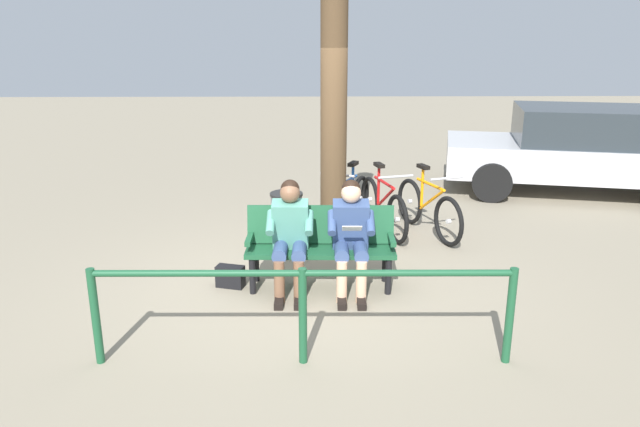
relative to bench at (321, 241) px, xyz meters
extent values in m
plane|color=gray|center=(0.17, 0.00, -0.51)|extent=(40.00, 40.00, 0.00)
cube|color=#194C2D|center=(0.00, 0.08, -0.08)|extent=(1.61, 0.48, 0.05)
cube|color=#194C2D|center=(0.00, -0.11, 0.15)|extent=(1.60, 0.17, 0.42)
cube|color=#194C2D|center=(-0.76, 0.10, 0.05)|extent=(0.07, 0.40, 0.05)
cube|color=#194C2D|center=(0.76, 0.06, 0.05)|extent=(0.07, 0.40, 0.05)
cylinder|color=black|center=(-0.71, 0.27, -0.31)|extent=(0.07, 0.07, 0.40)
cylinder|color=black|center=(0.73, 0.23, -0.31)|extent=(0.07, 0.07, 0.40)
cylinder|color=black|center=(-0.72, -0.07, -0.31)|extent=(0.07, 0.07, 0.40)
cylinder|color=black|center=(0.72, -0.11, -0.31)|extent=(0.07, 0.07, 0.40)
cube|color=#334772|center=(-0.32, 0.07, 0.20)|extent=(0.39, 0.32, 0.55)
sphere|color=#D8A884|center=(-0.32, 0.09, 0.56)|extent=(0.21, 0.21, 0.21)
sphere|color=black|center=(-0.32, 0.06, 0.59)|extent=(0.20, 0.20, 0.20)
cylinder|color=#334772|center=(-0.41, 0.27, -0.02)|extent=(0.16, 0.40, 0.15)
cylinder|color=#D8A884|center=(-0.41, 0.47, -0.28)|extent=(0.11, 0.11, 0.45)
cube|color=black|center=(-0.41, 0.57, -0.47)|extent=(0.10, 0.22, 0.07)
cylinder|color=#334772|center=(-0.52, 0.19, 0.27)|extent=(0.10, 0.31, 0.23)
cylinder|color=#334772|center=(-0.21, 0.27, -0.02)|extent=(0.16, 0.40, 0.15)
cylinder|color=#D8A884|center=(-0.21, 0.47, -0.28)|extent=(0.11, 0.11, 0.45)
cube|color=black|center=(-0.21, 0.57, -0.47)|extent=(0.10, 0.22, 0.07)
cylinder|color=#334772|center=(-0.12, 0.18, 0.27)|extent=(0.10, 0.31, 0.23)
cube|color=silver|center=(-0.31, 0.37, 0.26)|extent=(0.20, 0.13, 0.09)
cube|color=#4C8C7A|center=(0.32, 0.05, 0.20)|extent=(0.39, 0.32, 0.55)
sphere|color=brown|center=(0.32, 0.07, 0.56)|extent=(0.21, 0.21, 0.21)
sphere|color=black|center=(0.32, 0.04, 0.59)|extent=(0.20, 0.20, 0.20)
cylinder|color=#334772|center=(0.23, 0.26, -0.02)|extent=(0.16, 0.40, 0.15)
cylinder|color=brown|center=(0.23, 0.46, -0.28)|extent=(0.11, 0.11, 0.45)
cube|color=black|center=(0.23, 0.56, -0.47)|extent=(0.10, 0.22, 0.07)
cylinder|color=#4C8C7A|center=(0.12, 0.18, 0.27)|extent=(0.10, 0.31, 0.23)
cylinder|color=#334772|center=(0.43, 0.25, -0.02)|extent=(0.16, 0.40, 0.15)
cylinder|color=brown|center=(0.43, 0.45, -0.28)|extent=(0.11, 0.11, 0.45)
cube|color=black|center=(0.43, 0.55, -0.47)|extent=(0.10, 0.22, 0.07)
cylinder|color=#4C8C7A|center=(0.52, 0.17, 0.27)|extent=(0.10, 0.31, 0.23)
cube|color=black|center=(0.99, 0.06, -0.39)|extent=(0.33, 0.22, 0.24)
cylinder|color=#4C3823|center=(-0.18, -1.19, 1.38)|extent=(0.32, 0.32, 3.78)
cylinder|color=slate|center=(0.40, -0.95, -0.13)|extent=(0.38, 0.38, 0.76)
cylinder|color=black|center=(0.40, -0.95, 0.27)|extent=(0.40, 0.40, 0.03)
torus|color=black|center=(-1.68, -1.21, -0.18)|extent=(0.28, 0.64, 0.66)
cylinder|color=silver|center=(-1.68, -1.21, -0.18)|extent=(0.07, 0.07, 0.06)
torus|color=black|center=(-1.33, -2.17, -0.18)|extent=(0.28, 0.64, 0.66)
cylinder|color=silver|center=(-1.33, -2.17, -0.18)|extent=(0.07, 0.07, 0.06)
cylinder|color=orange|center=(-1.50, -1.69, 0.20)|extent=(0.25, 0.61, 0.04)
cylinder|color=orange|center=(-1.53, -1.62, 0.00)|extent=(0.24, 0.57, 0.43)
cylinder|color=orange|center=(-1.44, -1.87, 0.12)|extent=(0.04, 0.04, 0.55)
cube|color=black|center=(-1.44, -1.87, 0.40)|extent=(0.16, 0.24, 0.05)
cylinder|color=#B2B2B7|center=(-1.64, -1.31, 0.37)|extent=(0.46, 0.19, 0.03)
torus|color=black|center=(-1.03, -1.31, -0.18)|extent=(0.23, 0.65, 0.66)
cylinder|color=silver|center=(-1.03, -1.31, -0.18)|extent=(0.06, 0.07, 0.06)
torus|color=black|center=(-0.76, -2.30, -0.18)|extent=(0.23, 0.65, 0.66)
cylinder|color=silver|center=(-0.76, -2.30, -0.18)|extent=(0.06, 0.07, 0.06)
cylinder|color=#B71414|center=(-0.90, -1.80, 0.20)|extent=(0.20, 0.62, 0.04)
cylinder|color=#B71414|center=(-0.92, -1.73, 0.00)|extent=(0.19, 0.59, 0.43)
cylinder|color=#B71414|center=(-0.85, -1.98, 0.12)|extent=(0.04, 0.04, 0.55)
cube|color=black|center=(-0.85, -1.98, 0.40)|extent=(0.14, 0.24, 0.05)
cylinder|color=#B2B2B7|center=(-1.00, -1.41, 0.37)|extent=(0.47, 0.15, 0.03)
torus|color=black|center=(-0.21, -1.44, -0.18)|extent=(0.33, 0.63, 0.66)
cylinder|color=silver|center=(-0.21, -1.44, -0.18)|extent=(0.07, 0.08, 0.06)
torus|color=black|center=(-0.63, -2.37, -0.18)|extent=(0.33, 0.63, 0.66)
cylinder|color=silver|center=(-0.63, -2.37, -0.18)|extent=(0.07, 0.08, 0.06)
cylinder|color=#1E519E|center=(-0.42, -1.90, 0.20)|extent=(0.30, 0.59, 0.04)
cylinder|color=#1E519E|center=(-0.38, -1.83, 0.00)|extent=(0.28, 0.56, 0.43)
cylinder|color=#1E519E|center=(-0.49, -2.07, 0.12)|extent=(0.04, 0.04, 0.55)
cube|color=black|center=(-0.49, -2.07, 0.40)|extent=(0.17, 0.24, 0.05)
cylinder|color=#B2B2B7|center=(-0.25, -1.53, 0.37)|extent=(0.45, 0.23, 0.03)
cylinder|color=#194C2D|center=(-1.54, 1.65, -0.08)|extent=(0.07, 0.07, 0.85)
cylinder|color=#194C2D|center=(0.17, 1.63, -0.08)|extent=(0.07, 0.07, 0.85)
cylinder|color=#194C2D|center=(1.89, 1.60, -0.08)|extent=(0.07, 0.07, 0.85)
cylinder|color=#194C2D|center=(0.17, 1.63, 0.30)|extent=(3.43, 0.10, 0.06)
cube|color=silver|center=(-4.39, -3.90, 0.09)|extent=(4.49, 2.67, 0.55)
cube|color=#262D33|center=(-4.59, -3.86, 0.66)|extent=(2.61, 2.12, 0.60)
cylinder|color=black|center=(-2.86, -3.32, -0.19)|extent=(0.67, 0.35, 0.64)
cylinder|color=black|center=(-3.25, -5.08, -0.19)|extent=(0.67, 0.35, 0.64)
cylinder|color=black|center=(-5.92, -4.48, -0.19)|extent=(0.67, 0.35, 0.64)
camera|label=1|loc=(0.11, 6.08, 2.17)|focal=33.42mm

